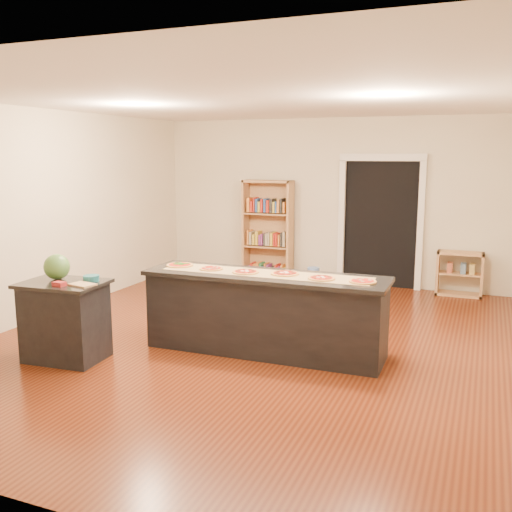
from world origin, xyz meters
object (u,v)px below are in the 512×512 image
at_px(kitchen_island, 265,313).
at_px(low_shelf, 460,274).
at_px(waste_bin, 313,276).
at_px(watermelon, 57,267).
at_px(side_counter, 65,320).
at_px(bookshelf, 268,230).

height_order(kitchen_island, low_shelf, kitchen_island).
bearing_deg(waste_bin, watermelon, -110.07).
xyz_separation_m(waste_bin, watermelon, (-1.60, -4.39, 0.85)).
xyz_separation_m(kitchen_island, watermelon, (-2.05, -0.95, 0.55)).
xyz_separation_m(side_counter, low_shelf, (3.81, 4.61, -0.09)).
bearing_deg(side_counter, bookshelf, 78.31).
bearing_deg(side_counter, kitchen_island, 23.72).
distance_m(kitchen_island, waste_bin, 3.48).
distance_m(side_counter, waste_bin, 4.71).
bearing_deg(bookshelf, kitchen_island, -69.46).
bearing_deg(watermelon, low_shelf, 48.97).
height_order(side_counter, low_shelf, side_counter).
bearing_deg(waste_bin, side_counter, -108.17).
relative_size(kitchen_island, bookshelf, 1.56).
distance_m(side_counter, bookshelf, 4.66).
bearing_deg(bookshelf, low_shelf, 0.11).
relative_size(bookshelf, watermelon, 6.31).
bearing_deg(low_shelf, side_counter, -129.55).
xyz_separation_m(kitchen_island, waste_bin, (-0.45, 3.43, -0.30)).
xyz_separation_m(bookshelf, watermelon, (-0.71, -4.52, 0.12)).
bearing_deg(kitchen_island, side_counter, -152.69).
height_order(kitchen_island, bookshelf, bookshelf).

